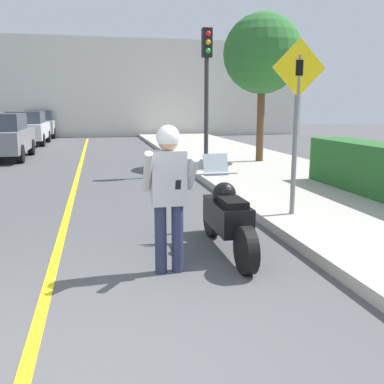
{
  "coord_description": "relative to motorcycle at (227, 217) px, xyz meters",
  "views": [
    {
      "loc": [
        -0.0,
        -2.78,
        1.94
      ],
      "look_at": [
        1.21,
        2.72,
        0.81
      ],
      "focal_mm": 40.0,
      "sensor_mm": 36.0,
      "label": 1
    }
  ],
  "objects": [
    {
      "name": "parked_car_grey",
      "position": [
        -5.11,
        11.64,
        0.37
      ],
      "size": [
        1.88,
        4.2,
        1.68
      ],
      "color": "black",
      "rests_on": "ground"
    },
    {
      "name": "motorcycle",
      "position": [
        0.0,
        0.0,
        0.0
      ],
      "size": [
        0.62,
        2.12,
        1.27
      ],
      "color": "black",
      "rests_on": "ground"
    },
    {
      "name": "crossing_sign",
      "position": [
        1.51,
        1.17,
        1.37
      ],
      "size": [
        0.91,
        0.08,
        2.83
      ],
      "color": "slate",
      "rests_on": "sidewalk_curb"
    },
    {
      "name": "ground_plane",
      "position": [
        -1.65,
        -2.53,
        -0.49
      ],
      "size": [
        80.0,
        80.0,
        0.0
      ],
      "primitive_type": "plane",
      "color": "#4C4C4F"
    },
    {
      "name": "building_backdrop",
      "position": [
        -1.65,
        23.47,
        2.59
      ],
      "size": [
        28.0,
        1.2,
        6.16
      ],
      "color": "beige",
      "rests_on": "ground"
    },
    {
      "name": "parked_car_silver",
      "position": [
        -5.09,
        23.28,
        0.37
      ],
      "size": [
        1.88,
        4.2,
        1.68
      ],
      "color": "black",
      "rests_on": "ground"
    },
    {
      "name": "hedge_row",
      "position": [
        3.95,
        2.28,
        0.18
      ],
      "size": [
        0.9,
        4.26,
        1.03
      ],
      "color": "#286028",
      "rests_on": "sidewalk_curb"
    },
    {
      "name": "street_tree",
      "position": [
        3.57,
        8.0,
        3.06
      ],
      "size": [
        2.5,
        2.5,
        4.66
      ],
      "color": "brown",
      "rests_on": "sidewalk_curb"
    },
    {
      "name": "person_biker",
      "position": [
        -0.87,
        -0.55,
        0.58
      ],
      "size": [
        0.59,
        0.48,
        1.74
      ],
      "color": "#282D4C",
      "rests_on": "ground"
    },
    {
      "name": "road_center_line",
      "position": [
        -2.25,
        3.47,
        -0.49
      ],
      "size": [
        0.12,
        36.0,
        0.01
      ],
      "color": "yellow",
      "rests_on": "ground"
    },
    {
      "name": "sidewalk_curb",
      "position": [
        3.15,
        1.47,
        -0.41
      ],
      "size": [
        4.4,
        44.0,
        0.16
      ],
      "color": "#ADA89E",
      "rests_on": "ground"
    },
    {
      "name": "parked_car_white",
      "position": [
        -5.12,
        17.98,
        0.37
      ],
      "size": [
        1.88,
        4.2,
        1.68
      ],
      "color": "black",
      "rests_on": "ground"
    },
    {
      "name": "traffic_light",
      "position": [
        1.35,
        6.43,
        2.34
      ],
      "size": [
        0.26,
        0.3,
        3.84
      ],
      "color": "#2D2D30",
      "rests_on": "sidewalk_curb"
    }
  ]
}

